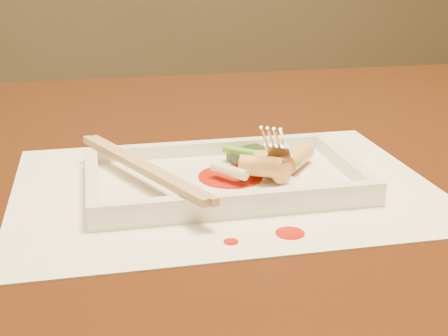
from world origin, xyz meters
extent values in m
cube|color=black|center=(0.00, 0.00, 0.73)|extent=(1.40, 0.90, 0.04)
cube|color=white|center=(0.02, -0.10, 0.75)|extent=(0.40, 0.30, 0.00)
cylinder|color=#B51505|center=(0.05, -0.21, 0.75)|extent=(0.02, 0.02, 0.00)
cylinder|color=#B51505|center=(0.00, -0.22, 0.75)|extent=(0.01, 0.01, 0.00)
cube|color=white|center=(0.02, -0.10, 0.76)|extent=(0.26, 0.16, 0.01)
cube|color=white|center=(0.02, -0.02, 0.77)|extent=(0.26, 0.01, 0.01)
cube|color=white|center=(0.02, -0.17, 0.77)|extent=(0.26, 0.01, 0.01)
cube|color=white|center=(-0.10, -0.10, 0.77)|extent=(0.01, 0.14, 0.01)
cube|color=white|center=(0.14, -0.10, 0.77)|extent=(0.01, 0.14, 0.01)
cube|color=black|center=(0.05, -0.06, 0.77)|extent=(0.05, 0.04, 0.01)
cylinder|color=#EAEACC|center=(0.02, -0.11, 0.77)|extent=(0.03, 0.04, 0.01)
cylinder|color=#429A18|center=(0.06, -0.08, 0.77)|extent=(0.07, 0.06, 0.01)
cube|color=tan|center=(-0.06, -0.10, 0.78)|extent=(0.10, 0.20, 0.01)
cube|color=tan|center=(-0.05, -0.10, 0.78)|extent=(0.10, 0.20, 0.01)
cylinder|color=#B51505|center=(0.03, -0.10, 0.76)|extent=(0.06, 0.06, 0.00)
cylinder|color=#F0C070|center=(0.07, -0.10, 0.77)|extent=(0.03, 0.05, 0.02)
cylinder|color=#F0C070|center=(0.10, -0.08, 0.77)|extent=(0.05, 0.05, 0.02)
cylinder|color=#F0C070|center=(0.05, -0.12, 0.78)|extent=(0.04, 0.04, 0.02)
cylinder|color=#F0C070|center=(0.07, -0.10, 0.77)|extent=(0.05, 0.02, 0.02)
cylinder|color=#F0C070|center=(0.07, -0.10, 0.77)|extent=(0.02, 0.05, 0.02)
camera|label=1|loc=(-0.10, -0.65, 0.97)|focal=50.00mm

